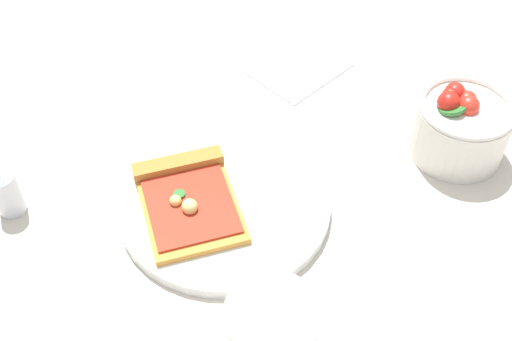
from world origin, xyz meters
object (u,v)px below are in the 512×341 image
Objects in this scene: paper_napkin at (295,64)px; plate at (225,204)px; salad_bowl at (460,126)px; pizza_slice_main at (187,196)px; pepper_shaker at (5,190)px.

plate is at bearing 43.82° from paper_napkin.
salad_bowl is at bearing 171.25° from plate.
pepper_shaker reaches higher than pizza_slice_main.
pizza_slice_main is at bearing -10.99° from salad_bowl.
plate is at bearing 153.39° from pepper_shaker.
salad_bowl is 1.67× the size of pepper_shaker.
plate is 1.60× the size of pizza_slice_main.
salad_bowl is 0.90× the size of paper_napkin.
plate is 0.04m from pizza_slice_main.
salad_bowl is 0.25m from paper_napkin.
pepper_shaker is at bearing -26.61° from plate.
salad_bowl is at bearing 163.21° from pepper_shaker.
paper_napkin is (0.09, -0.23, -0.04)m from salad_bowl.
plate is 2.12× the size of salad_bowl.
pepper_shaker is (0.40, 0.08, 0.03)m from paper_napkin.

